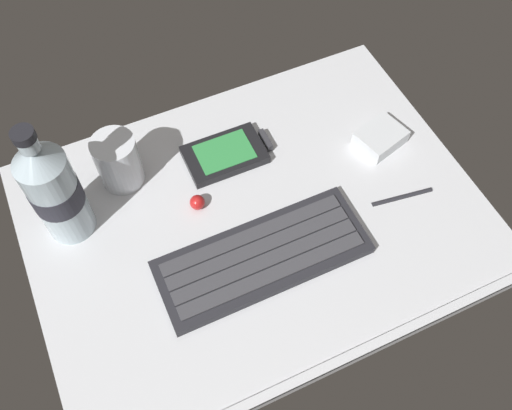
# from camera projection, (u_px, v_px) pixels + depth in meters

# --- Properties ---
(ground_plane) EXTENTS (0.64, 0.48, 0.03)m
(ground_plane) POSITION_uv_depth(u_px,v_px,m) (257.00, 221.00, 0.81)
(ground_plane) COLOR silver
(keyboard) EXTENTS (0.29, 0.11, 0.02)m
(keyboard) POSITION_uv_depth(u_px,v_px,m) (262.00, 257.00, 0.76)
(keyboard) COLOR #232328
(keyboard) RESTS_ON ground_plane
(handheld_device) EXTENTS (0.13, 0.08, 0.02)m
(handheld_device) POSITION_uv_depth(u_px,v_px,m) (229.00, 153.00, 0.85)
(handheld_device) COLOR black
(handheld_device) RESTS_ON ground_plane
(juice_cup) EXTENTS (0.06, 0.06, 0.09)m
(juice_cup) POSITION_uv_depth(u_px,v_px,m) (119.00, 163.00, 0.81)
(juice_cup) COLOR silver
(juice_cup) RESTS_ON ground_plane
(water_bottle) EXTENTS (0.07, 0.07, 0.21)m
(water_bottle) POSITION_uv_depth(u_px,v_px,m) (54.00, 190.00, 0.72)
(water_bottle) COLOR silver
(water_bottle) RESTS_ON ground_plane
(charger_block) EXTENTS (0.08, 0.07, 0.02)m
(charger_block) POSITION_uv_depth(u_px,v_px,m) (380.00, 137.00, 0.86)
(charger_block) COLOR silver
(charger_block) RESTS_ON ground_plane
(trackball_mouse) EXTENTS (0.02, 0.02, 0.02)m
(trackball_mouse) POSITION_uv_depth(u_px,v_px,m) (197.00, 202.00, 0.80)
(trackball_mouse) COLOR red
(trackball_mouse) RESTS_ON ground_plane
(stylus_pen) EXTENTS (0.10, 0.02, 0.01)m
(stylus_pen) POSITION_uv_depth(u_px,v_px,m) (402.00, 196.00, 0.82)
(stylus_pen) COLOR #26262B
(stylus_pen) RESTS_ON ground_plane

